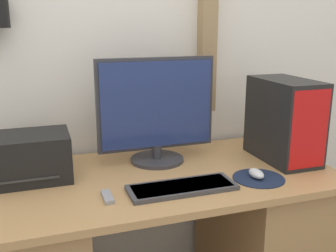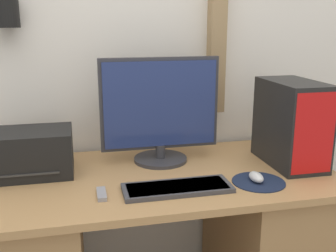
# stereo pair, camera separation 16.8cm
# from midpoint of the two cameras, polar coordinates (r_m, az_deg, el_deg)

# --- Properties ---
(wall_back) EXTENTS (6.40, 0.17, 2.70)m
(wall_back) POSITION_cam_midpoint_polar(r_m,az_deg,el_deg) (2.03, -1.66, 14.06)
(wall_back) COLOR white
(wall_back) RESTS_ON ground_plane
(desk) EXTENTS (1.57, 0.76, 0.74)m
(desk) POSITION_cam_midpoint_polar(r_m,az_deg,el_deg) (1.89, 1.08, -17.11)
(desk) COLOR tan
(desk) RESTS_ON ground_plane
(monitor) EXTENTS (0.56, 0.25, 0.49)m
(monitor) POSITION_cam_midpoint_polar(r_m,az_deg,el_deg) (1.82, 1.47, 2.33)
(monitor) COLOR #333338
(monitor) RESTS_ON desk
(keyboard) EXTENTS (0.43, 0.16, 0.02)m
(keyboard) POSITION_cam_midpoint_polar(r_m,az_deg,el_deg) (1.57, 4.46, -8.98)
(keyboard) COLOR #3D3D42
(keyboard) RESTS_ON desk
(mousepad) EXTENTS (0.22, 0.22, 0.00)m
(mousepad) POSITION_cam_midpoint_polar(r_m,az_deg,el_deg) (1.71, 15.79, -7.86)
(mousepad) COLOR #19233D
(mousepad) RESTS_ON desk
(mouse) EXTENTS (0.05, 0.09, 0.04)m
(mouse) POSITION_cam_midpoint_polar(r_m,az_deg,el_deg) (1.70, 15.49, -7.20)
(mouse) COLOR silver
(mouse) RESTS_ON mousepad
(computer_tower) EXTENTS (0.21, 0.38, 0.39)m
(computer_tower) POSITION_cam_midpoint_polar(r_m,az_deg,el_deg) (1.91, 19.91, 0.35)
(computer_tower) COLOR black
(computer_tower) RESTS_ON desk
(printer) EXTENTS (0.36, 0.25, 0.20)m
(printer) POSITION_cam_midpoint_polar(r_m,az_deg,el_deg) (1.77, -16.96, -3.78)
(printer) COLOR black
(printer) RESTS_ON desk
(remote_control) EXTENTS (0.03, 0.11, 0.02)m
(remote_control) POSITION_cam_midpoint_polar(r_m,az_deg,el_deg) (1.53, -6.50, -9.85)
(remote_control) COLOR gray
(remote_control) RESTS_ON desk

